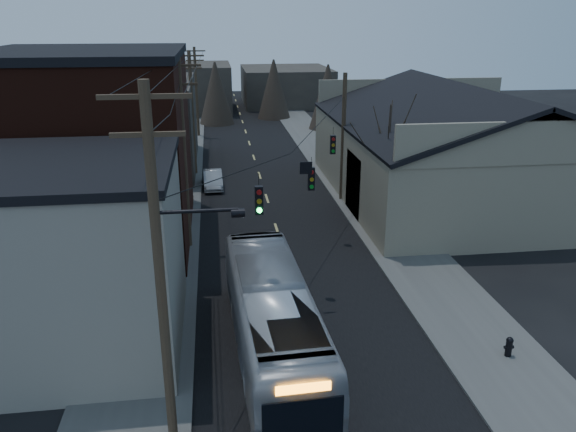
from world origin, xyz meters
name	(u,v)px	position (x,y,z in m)	size (l,w,h in m)	color
road_surface	(262,182)	(0.00, 30.00, 0.01)	(9.00, 110.00, 0.02)	black
sidewalk_left	(174,185)	(-6.50, 30.00, 0.06)	(4.00, 110.00, 0.12)	#474744
sidewalk_right	(346,179)	(6.50, 30.00, 0.06)	(4.00, 110.00, 0.12)	#474744
building_clapboard	(66,259)	(-9.00, 9.00, 3.50)	(8.00, 8.00, 7.00)	slate
building_brick	(91,152)	(-10.00, 20.00, 5.00)	(10.00, 12.00, 10.00)	black
building_left_far	(138,125)	(-9.50, 36.00, 3.50)	(9.00, 14.00, 7.00)	#312B27
warehouse	(457,158)	(13.00, 25.00, 2.70)	(16.16, 20.60, 7.73)	#7D6F5B
building_far_left	(192,88)	(-6.00, 65.00, 3.00)	(10.00, 12.00, 6.00)	#312B27
building_far_right	(286,86)	(7.00, 70.00, 2.50)	(12.00, 14.00, 5.00)	#312B27
bare_tree	(387,167)	(6.50, 20.00, 3.60)	(0.40, 0.40, 7.20)	black
utility_lines	(219,134)	(-3.11, 24.14, 4.95)	(11.24, 45.28, 10.50)	#382B1E
bus	(273,319)	(-1.60, 7.11, 1.55)	(2.61, 11.14, 3.10)	#A0A4AB
parked_car	(213,179)	(-3.65, 29.12, 0.63)	(1.33, 3.83, 1.26)	#95989C
fire_hydrant	(509,346)	(6.92, 5.78, 0.53)	(0.36, 0.26, 0.77)	black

